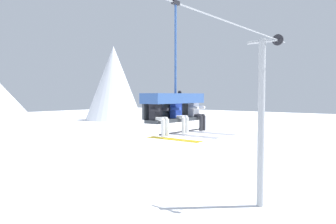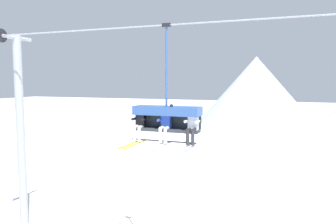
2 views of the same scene
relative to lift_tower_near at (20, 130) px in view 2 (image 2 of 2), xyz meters
name	(u,v)px [view 2 (image 2 of 2)]	position (x,y,z in m)	size (l,w,h in m)	color
mountain_peak_west	(256,89)	(5.68, 44.73, 0.76)	(18.52, 18.52, 10.75)	silver
lift_tower_near	(20,130)	(0.00, 0.00, 0.00)	(0.36, 1.88, 8.88)	#9EA3A8
lift_cable	(184,24)	(7.81, -0.78, 3.99)	(17.63, 0.05, 0.05)	#9EA3A8
chairlift_chair	(167,114)	(7.21, -0.71, 1.04)	(2.32, 0.74, 3.91)	#33383D
skier_black	(139,123)	(6.26, -0.93, 0.71)	(0.46, 1.70, 1.23)	black
skier_blue	(165,124)	(7.21, -0.92, 0.73)	(0.48, 1.70, 1.34)	#2847B7
skier_white	(192,125)	(8.15, -0.93, 0.71)	(0.46, 1.70, 1.23)	silver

